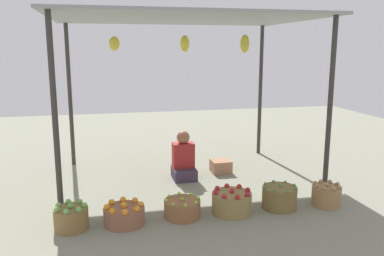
{
  "coord_description": "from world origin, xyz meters",
  "views": [
    {
      "loc": [
        -1.25,
        -6.09,
        2.07
      ],
      "look_at": [
        0.0,
        -0.61,
        0.95
      ],
      "focal_mm": 37.48,
      "sensor_mm": 36.0,
      "label": 1
    }
  ],
  "objects": [
    {
      "name": "wooden_crate_near_vendor",
      "position": [
        0.68,
        0.18,
        0.1
      ],
      "size": [
        0.32,
        0.31,
        0.21
      ],
      "primitive_type": "cube",
      "color": "#A97654",
      "rests_on": "ground"
    },
    {
      "name": "basket_potatoes",
      "position": [
        1.63,
        -1.54,
        0.14
      ],
      "size": [
        0.38,
        0.38,
        0.32
      ],
      "color": "#9D7647",
      "rests_on": "ground"
    },
    {
      "name": "basket_limes",
      "position": [
        -0.32,
        -1.49,
        0.11
      ],
      "size": [
        0.45,
        0.45,
        0.26
      ],
      "color": "#8E5C38",
      "rests_on": "ground"
    },
    {
      "name": "basket_oranges",
      "position": [
        -1.04,
        -1.53,
        0.11
      ],
      "size": [
        0.49,
        0.49,
        0.28
      ],
      "color": "#8B5C41",
      "rests_on": "ground"
    },
    {
      "name": "basket_green_chilies",
      "position": [
        0.98,
        -1.49,
        0.15
      ],
      "size": [
        0.45,
        0.45,
        0.32
      ],
      "color": "brown",
      "rests_on": "ground"
    },
    {
      "name": "ground_plane",
      "position": [
        0.0,
        0.0,
        0.0
      ],
      "size": [
        14.0,
        14.0,
        0.0
      ],
      "primitive_type": "plane",
      "color": "gray"
    },
    {
      "name": "vendor_person",
      "position": [
        -0.0,
        0.01,
        0.3
      ],
      "size": [
        0.36,
        0.44,
        0.78
      ],
      "color": "#3E3044",
      "rests_on": "ground"
    },
    {
      "name": "basket_red_apples",
      "position": [
        0.32,
        -1.5,
        0.14
      ],
      "size": [
        0.51,
        0.51,
        0.33
      ],
      "color": "olive",
      "rests_on": "ground"
    },
    {
      "name": "basket_green_apples",
      "position": [
        -1.65,
        -1.53,
        0.14
      ],
      "size": [
        0.39,
        0.39,
        0.32
      ],
      "color": "olive",
      "rests_on": "ground"
    },
    {
      "name": "market_stall_structure",
      "position": [
        0.0,
        0.0,
        2.38
      ],
      "size": [
        3.88,
        2.77,
        2.54
      ],
      "color": "#38332D",
      "rests_on": "ground"
    }
  ]
}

